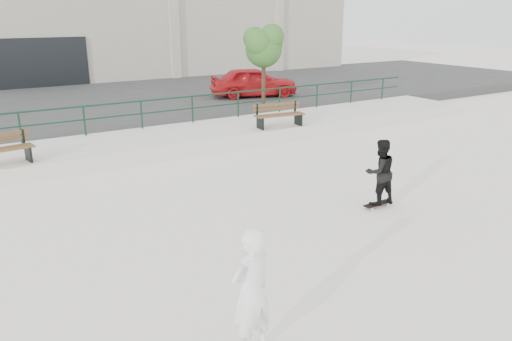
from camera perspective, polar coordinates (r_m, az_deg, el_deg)
ground at (r=9.13m, az=4.99°, el=-11.92°), size 120.00×120.00×0.00m
ledge at (r=17.06m, az=-14.47°, el=2.63°), size 30.00×3.00×0.50m
parking_strip at (r=25.14m, az=-20.56°, el=6.75°), size 60.00×14.00×0.50m
railing at (r=18.07m, az=-16.00°, el=6.55°), size 28.00×0.06×1.03m
commercial_building at (r=38.60m, az=-25.87°, el=16.03°), size 44.20×16.33×8.00m
bench_right at (r=18.31m, az=2.62°, el=6.34°), size 1.93×0.78×0.86m
tree at (r=22.33m, az=0.92°, el=14.18°), size 2.00×1.78×3.56m
red_car at (r=25.10m, az=-0.27°, el=10.10°), size 4.58×2.99×1.45m
skateboard at (r=12.43m, az=13.70°, el=-3.76°), size 0.78×0.23×0.09m
standing_skater at (r=12.16m, az=13.98°, el=-0.17°), size 0.86×0.72×1.59m
seated_skater at (r=6.85m, az=-0.57°, el=-13.74°), size 0.75×0.57×1.85m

